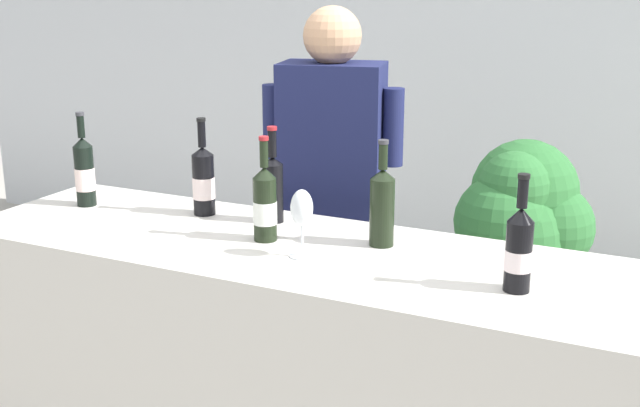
# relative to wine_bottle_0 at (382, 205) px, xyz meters

# --- Properties ---
(wall_back) EXTENTS (8.00, 0.10, 2.80)m
(wall_back) POSITION_rel_wine_bottle_0_xyz_m (-0.25, 2.47, 0.27)
(wall_back) COLOR silver
(wall_back) RESTS_ON ground_plane
(counter) EXTENTS (2.24, 0.68, 1.00)m
(counter) POSITION_rel_wine_bottle_0_xyz_m (-0.25, -0.13, -0.63)
(counter) COLOR beige
(counter) RESTS_ON ground_plane
(wine_bottle_0) EXTENTS (0.08, 0.08, 0.34)m
(wine_bottle_0) POSITION_rel_wine_bottle_0_xyz_m (0.00, 0.00, 0.00)
(wine_bottle_0) COLOR black
(wine_bottle_0) RESTS_ON counter
(wine_bottle_1) EXTENTS (0.07, 0.07, 0.33)m
(wine_bottle_1) POSITION_rel_wine_bottle_0_xyz_m (-0.43, 0.07, -0.00)
(wine_bottle_1) COLOR black
(wine_bottle_1) RESTS_ON counter
(wine_bottle_2) EXTENTS (0.07, 0.07, 0.34)m
(wine_bottle_2) POSITION_rel_wine_bottle_0_xyz_m (-1.14, -0.04, -0.00)
(wine_bottle_2) COLOR black
(wine_bottle_2) RESTS_ON counter
(wine_bottle_3) EXTENTS (0.08, 0.08, 0.34)m
(wine_bottle_3) POSITION_rel_wine_bottle_0_xyz_m (-0.35, -0.11, -0.01)
(wine_bottle_3) COLOR black
(wine_bottle_3) RESTS_ON counter
(wine_bottle_4) EXTENTS (0.07, 0.07, 0.32)m
(wine_bottle_4) POSITION_rel_wine_bottle_0_xyz_m (0.47, -0.20, -0.01)
(wine_bottle_4) COLOR black
(wine_bottle_4) RESTS_ON counter
(wine_bottle_5) EXTENTS (0.08, 0.08, 0.34)m
(wine_bottle_5) POSITION_rel_wine_bottle_0_xyz_m (-0.69, 0.05, -0.01)
(wine_bottle_5) COLOR black
(wine_bottle_5) RESTS_ON counter
(wine_glass) EXTENTS (0.08, 0.08, 0.21)m
(wine_glass) POSITION_rel_wine_bottle_0_xyz_m (-0.18, -0.20, 0.01)
(wine_glass) COLOR silver
(wine_glass) RESTS_ON counter
(person_server) EXTENTS (0.54, 0.32, 1.71)m
(person_server) POSITION_rel_wine_bottle_0_xyz_m (-0.41, 0.52, -0.29)
(person_server) COLOR black
(person_server) RESTS_ON ground_plane
(potted_shrub) EXTENTS (0.57, 0.62, 1.13)m
(potted_shrub) POSITION_rel_wine_bottle_0_xyz_m (0.20, 1.14, -0.40)
(potted_shrub) COLOR brown
(potted_shrub) RESTS_ON ground_plane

